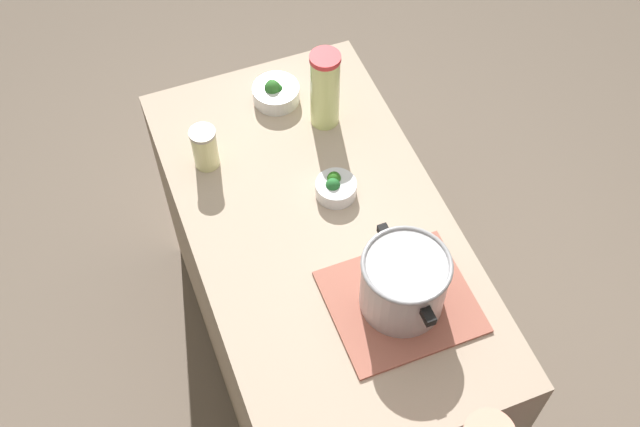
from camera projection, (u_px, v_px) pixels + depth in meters
name	position (u px, v px, depth m)	size (l,w,h in m)	color
ground_plane	(320.00, 361.00, 2.81)	(8.00, 8.00, 0.00)	#776759
counter_slab	(320.00, 302.00, 2.45)	(1.27, 0.69, 0.87)	tan
dish_cloth	(401.00, 301.00, 1.96)	(0.32, 0.35, 0.01)	#AD6352
cooking_pot	(404.00, 282.00, 1.88)	(0.29, 0.22, 0.18)	#B7B7BC
lemonade_pitcher	(325.00, 89.00, 2.21)	(0.09, 0.09, 0.26)	#DFF092
mason_jar	(205.00, 148.00, 2.16)	(0.07, 0.07, 0.13)	#EBECA4
broccoli_bowl_front	(276.00, 93.00, 2.34)	(0.14, 0.14, 0.08)	silver
broccoli_bowl_center	(335.00, 187.00, 2.14)	(0.11, 0.11, 0.06)	silver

